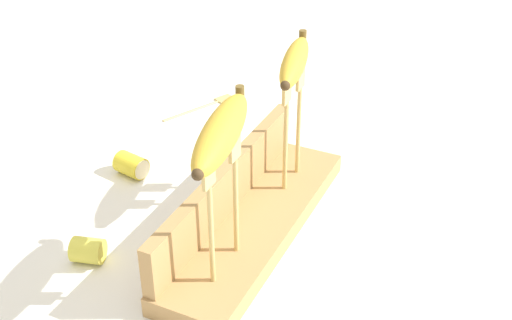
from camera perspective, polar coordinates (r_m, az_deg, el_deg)
name	(u,v)px	position (r m, az deg, el deg)	size (l,w,h in m)	color
ground_plane	(256,233)	(1.02, 0.00, -6.25)	(3.00, 3.00, 0.00)	white
wooden_board	(256,225)	(1.01, 0.00, -5.57)	(0.44, 0.12, 0.03)	#A87F4C
board_backstop	(226,188)	(0.99, -2.54, -2.38)	(0.43, 0.02, 0.08)	#A87F4C
fork_stand_left	(223,198)	(0.85, -2.82, -3.24)	(0.09, 0.01, 0.18)	tan
fork_stand_right	(293,119)	(1.02, 3.15, 3.55)	(0.08, 0.01, 0.19)	tan
banana_raised_left	(221,132)	(0.80, -3.00, 2.37)	(0.20, 0.08, 0.04)	gold
banana_raised_right	(295,62)	(0.98, 3.31, 8.39)	(0.18, 0.07, 0.04)	gold
fork_fallen_near	(208,104)	(1.37, -4.11, 4.80)	(0.16, 0.09, 0.01)	tan
banana_chunk_near	(87,250)	(0.99, -14.21, -7.47)	(0.05, 0.05, 0.04)	#DBD147
banana_chunk_far	(132,165)	(1.16, -10.57, -0.44)	(0.05, 0.06, 0.04)	yellow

